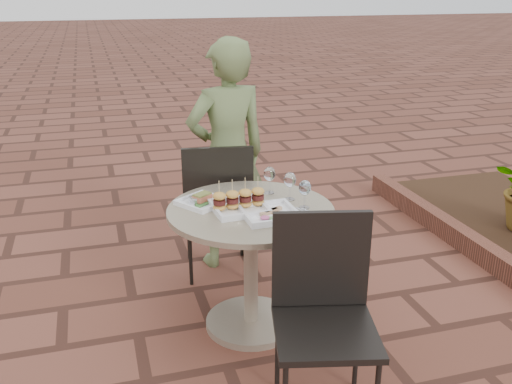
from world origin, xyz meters
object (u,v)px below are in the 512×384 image
object	(u,v)px
chair_near	(323,300)
plate_sliders	(239,203)
plate_salmon	(202,201)
cafe_table	(251,250)
diner	(227,156)
plate_tuna	(269,213)
chair_far	(217,200)

from	to	relation	value
chair_near	plate_sliders	distance (m)	0.76
plate_salmon	plate_sliders	bearing A→B (deg)	-39.54
cafe_table	diner	size ratio (longest dim) A/B	0.58
diner	plate_tuna	distance (m)	0.97
chair_near	plate_sliders	xyz separation A→B (m)	(-0.20, 0.70, 0.22)
plate_salmon	diner	bearing A→B (deg)	66.19
chair_far	plate_sliders	size ratio (longest dim) A/B	3.19
plate_salmon	plate_sliders	xyz separation A→B (m)	(0.17, -0.14, 0.03)
chair_near	cafe_table	bearing A→B (deg)	114.20
plate_salmon	plate_sliders	world-z (taller)	plate_sliders
chair_far	plate_salmon	distance (m)	0.57
chair_near	plate_tuna	size ratio (longest dim) A/B	3.26
cafe_table	chair_far	bearing A→B (deg)	94.07
diner	plate_salmon	world-z (taller)	diner
plate_sliders	chair_far	bearing A→B (deg)	88.09
chair_far	plate_salmon	bearing A→B (deg)	77.13
chair_far	plate_tuna	world-z (taller)	chair_far
chair_near	plate_salmon	size ratio (longest dim) A/B	2.99
chair_far	plate_tuna	xyz separation A→B (m)	(0.11, -0.77, 0.20)
plate_tuna	cafe_table	bearing A→B (deg)	115.60
plate_sliders	plate_tuna	world-z (taller)	plate_sliders
cafe_table	plate_salmon	xyz separation A→B (m)	(-0.24, 0.13, 0.26)
cafe_table	chair_near	bearing A→B (deg)	-79.46
chair_far	plate_sliders	distance (m)	0.68
chair_near	chair_far	bearing A→B (deg)	111.17
cafe_table	plate_tuna	bearing A→B (deg)	-64.40
plate_sliders	cafe_table	bearing A→B (deg)	6.47
chair_near	diner	distance (m)	1.56
chair_far	plate_tuna	bearing A→B (deg)	106.11
chair_near	plate_salmon	world-z (taller)	chair_near
diner	plate_sliders	world-z (taller)	diner
plate_sliders	plate_tuna	distance (m)	0.18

